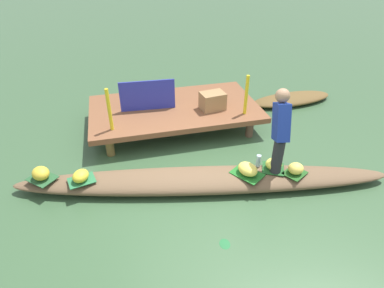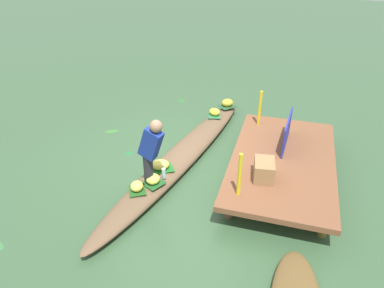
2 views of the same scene
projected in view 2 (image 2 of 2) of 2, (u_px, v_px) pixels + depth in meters
canal_water at (180, 163)px, 7.16m from camera, size 40.00×40.00×0.00m
dock_platform at (283, 162)px, 6.54m from camera, size 3.20×1.80×0.43m
vendor_boat at (180, 158)px, 7.09m from camera, size 5.60×1.71×0.25m
leaf_mat_0 at (161, 169)px, 6.56m from camera, size 0.51×0.54×0.01m
banana_bunch_0 at (160, 165)px, 6.51m from camera, size 0.35×0.39×0.17m
leaf_mat_1 at (227, 106)px, 8.80m from camera, size 0.48×0.48×0.01m
banana_bunch_1 at (227, 103)px, 8.75m from camera, size 0.33×0.35×0.18m
leaf_mat_2 at (214, 115)px, 8.39m from camera, size 0.42×0.35×0.01m
banana_bunch_2 at (215, 112)px, 8.35m from camera, size 0.31×0.33×0.16m
leaf_mat_3 at (153, 183)px, 6.20m from camera, size 0.43×0.43×0.01m
banana_bunch_3 at (153, 179)px, 6.16m from camera, size 0.28×0.27×0.16m
leaf_mat_4 at (137, 190)px, 6.03m from camera, size 0.41×0.39×0.01m
banana_bunch_4 at (137, 186)px, 5.98m from camera, size 0.24×0.22×0.17m
vendor_person at (151, 149)px, 5.83m from camera, size 0.26×0.46×1.24m
water_bottle at (164, 173)px, 6.28m from camera, size 0.07×0.07×0.19m
market_banner at (287, 132)px, 6.77m from camera, size 1.02×0.09×0.57m
railing_post_west at (260, 108)px, 7.44m from camera, size 0.06×0.06×0.74m
railing_post_east at (240, 175)px, 5.47m from camera, size 0.06×0.06×0.74m
produce_crate at (264, 170)px, 5.93m from camera, size 0.48×0.38×0.33m
drifting_plant_0 at (112, 131)px, 8.25m from camera, size 0.27×0.32×0.01m
drifting_plant_1 at (182, 101)px, 9.66m from camera, size 0.26×0.26×0.01m
drifting_plant_2 at (129, 153)px, 7.45m from camera, size 0.15×0.18×0.01m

